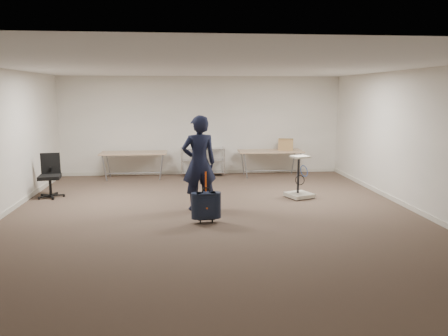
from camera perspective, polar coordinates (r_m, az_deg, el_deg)
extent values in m
plane|color=#4A3B2D|center=(8.41, -1.35, -6.33)|extent=(9.00, 9.00, 0.00)
plane|color=white|center=(12.61, -2.90, 5.53)|extent=(8.00, 0.00, 8.00)
plane|color=white|center=(3.72, 3.71, -4.78)|extent=(8.00, 0.00, 8.00)
plane|color=white|center=(9.32, 24.00, 3.19)|extent=(0.00, 9.00, 9.00)
plane|color=white|center=(8.09, -1.43, 13.08)|extent=(8.00, 8.00, 0.00)
cube|color=beige|center=(12.77, -2.84, -0.52)|extent=(8.00, 0.02, 0.10)
cube|color=beige|center=(9.54, 23.38, -4.88)|extent=(0.02, 9.00, 0.10)
cube|color=#9E7E60|center=(12.19, -11.71, 1.94)|extent=(1.80, 0.75, 0.03)
cylinder|color=gray|center=(12.27, -11.62, -0.66)|extent=(1.50, 0.02, 0.02)
cylinder|color=gray|center=(12.05, -15.34, -0.05)|extent=(0.13, 0.04, 0.69)
cylinder|color=gray|center=(11.89, -8.20, 0.07)|extent=(0.13, 0.04, 0.69)
cylinder|color=gray|center=(12.64, -14.89, 0.42)|extent=(0.13, 0.04, 0.69)
cylinder|color=gray|center=(12.48, -8.08, 0.54)|extent=(0.13, 0.04, 0.69)
cube|color=#9E7E60|center=(12.37, 6.08, 2.20)|extent=(1.80, 0.75, 0.03)
cylinder|color=gray|center=(12.46, 6.04, -0.36)|extent=(1.50, 0.02, 0.02)
cylinder|color=gray|center=(12.00, 2.83, 0.25)|extent=(0.13, 0.04, 0.69)
cylinder|color=gray|center=(12.31, 9.76, 0.36)|extent=(0.13, 0.04, 0.69)
cylinder|color=gray|center=(12.59, 2.43, 0.70)|extent=(0.13, 0.04, 0.69)
cylinder|color=gray|center=(12.88, 9.06, 0.80)|extent=(0.13, 0.04, 0.69)
cylinder|color=silver|center=(12.19, -5.56, 0.62)|extent=(0.02, 0.02, 0.80)
cylinder|color=silver|center=(12.24, 0.06, 0.71)|extent=(0.02, 0.02, 0.80)
cylinder|color=silver|center=(12.63, -5.56, 0.94)|extent=(0.02, 0.02, 0.80)
cylinder|color=silver|center=(12.69, -0.14, 1.03)|extent=(0.02, 0.02, 0.80)
cube|color=silver|center=(12.47, -2.78, -0.54)|extent=(1.20, 0.45, 0.02)
cube|color=silver|center=(12.42, -2.79, 1.05)|extent=(1.20, 0.45, 0.02)
cube|color=silver|center=(12.37, -2.81, 2.56)|extent=(1.20, 0.45, 0.01)
imported|color=black|center=(8.72, -3.28, 0.66)|extent=(0.77, 0.58, 1.91)
cube|color=black|center=(7.92, -2.35, -4.91)|extent=(0.36, 0.23, 0.47)
cube|color=black|center=(8.00, -2.35, -6.61)|extent=(0.32, 0.16, 0.03)
cylinder|color=black|center=(7.98, -3.11, -6.99)|extent=(0.03, 0.07, 0.06)
cylinder|color=black|center=(8.01, -1.55, -6.92)|extent=(0.03, 0.07, 0.06)
torus|color=black|center=(7.85, -2.36, -3.05)|extent=(0.15, 0.03, 0.15)
cube|color=#FF530D|center=(7.84, -2.39, -1.79)|extent=(0.03, 0.01, 0.36)
cylinder|color=black|center=(10.64, -21.67, -3.34)|extent=(0.60, 0.60, 0.09)
cylinder|color=black|center=(10.60, -21.74, -2.27)|extent=(0.06, 0.06, 0.40)
cube|color=black|center=(10.55, -21.81, -1.11)|extent=(0.51, 0.51, 0.08)
cube|color=black|center=(10.72, -21.72, 0.57)|extent=(0.42, 0.11, 0.48)
cube|color=#EBE5CA|center=(10.00, 9.79, -3.48)|extent=(0.67, 0.67, 0.08)
cylinder|color=black|center=(9.77, 8.93, -4.03)|extent=(0.06, 0.06, 0.04)
cylinder|color=black|center=(9.96, 9.79, -0.86)|extent=(0.05, 0.05, 0.83)
cube|color=#EBE5CA|center=(9.84, 9.94, 1.45)|extent=(0.45, 0.42, 0.04)
torus|color=#234DAF|center=(9.83, 10.30, -0.41)|extent=(0.29, 0.20, 0.25)
cube|color=#9C7348|center=(12.54, 8.06, 3.07)|extent=(0.48, 0.41, 0.31)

